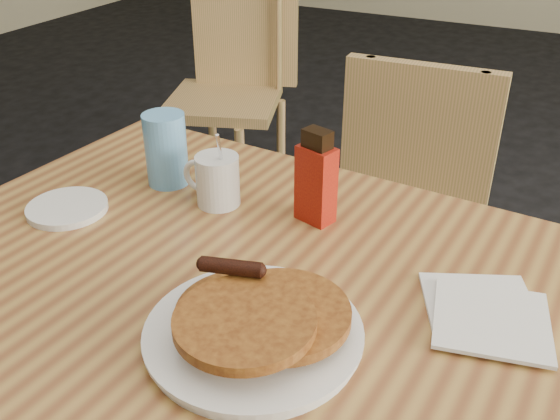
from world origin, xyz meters
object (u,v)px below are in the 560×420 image
object	(u,v)px
chair_main_far	(401,209)
pancake_plate	(254,325)
blue_tumbler	(166,149)
chair_wall_extra	(234,70)
syrup_bottle	(316,180)
main_table	(267,303)
coffee_mug	(216,179)

from	to	relation	value
chair_main_far	pancake_plate	size ratio (longest dim) A/B	3.04
pancake_plate	blue_tumbler	bearing A→B (deg)	138.80
chair_wall_extra	chair_main_far	bearing A→B (deg)	-57.02
syrup_bottle	chair_main_far	bearing A→B (deg)	104.89
main_table	blue_tumbler	size ratio (longest dim) A/B	9.34
pancake_plate	chair_main_far	bearing A→B (deg)	92.67
pancake_plate	coffee_mug	world-z (taller)	coffee_mug
coffee_mug	blue_tumbler	world-z (taller)	coffee_mug
pancake_plate	blue_tumbler	distance (m)	0.48
chair_main_far	coffee_mug	size ratio (longest dim) A/B	5.95
main_table	blue_tumbler	distance (m)	0.39
chair_main_far	chair_wall_extra	distance (m)	1.15
pancake_plate	coffee_mug	xyz separation A→B (m)	(-0.24, 0.29, 0.02)
chair_main_far	coffee_mug	distance (m)	0.64
main_table	coffee_mug	xyz separation A→B (m)	(-0.19, 0.17, 0.09)
blue_tumbler	coffee_mug	bearing A→B (deg)	-12.35
main_table	syrup_bottle	xyz separation A→B (m)	(-0.01, 0.19, 0.12)
main_table	syrup_bottle	distance (m)	0.23
chair_wall_extra	blue_tumbler	bearing A→B (deg)	-83.56
main_table	chair_wall_extra	xyz separation A→B (m)	(-0.90, 1.41, -0.16)
pancake_plate	blue_tumbler	size ratio (longest dim) A/B	2.06
pancake_plate	chair_wall_extra	bearing A→B (deg)	121.58
coffee_mug	blue_tumbler	bearing A→B (deg)	-179.20
blue_tumbler	main_table	bearing A→B (deg)	-31.90
chair_main_far	pancake_plate	xyz separation A→B (m)	(0.04, -0.83, 0.26)
pancake_plate	syrup_bottle	distance (m)	0.32
chair_wall_extra	pancake_plate	distance (m)	1.82
chair_main_far	coffee_mug	xyz separation A→B (m)	(-0.20, -0.54, 0.28)
main_table	chair_main_far	xyz separation A→B (m)	(0.01, 0.71, -0.19)
pancake_plate	blue_tumbler	world-z (taller)	blue_tumbler
chair_main_far	chair_wall_extra	size ratio (longest dim) A/B	0.93
main_table	pancake_plate	world-z (taller)	pancake_plate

